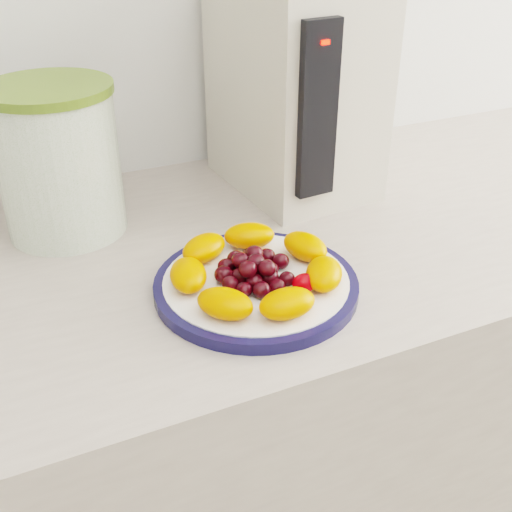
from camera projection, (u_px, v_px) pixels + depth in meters
name	position (u px, v px, depth m)	size (l,w,h in m)	color
counter	(267.00, 453.00, 1.15)	(3.50, 0.60, 0.90)	#B0A194
cabinet_face	(267.00, 464.00, 1.17)	(3.48, 0.58, 0.84)	brown
plate_rim	(256.00, 286.00, 0.79)	(0.25, 0.25, 0.01)	#12123C
plate_face	(256.00, 285.00, 0.79)	(0.23, 0.23, 0.02)	white
canister	(59.00, 165.00, 0.88)	(0.17, 0.17, 0.20)	#33610E
canister_lid	(46.00, 89.00, 0.83)	(0.17, 0.17, 0.01)	#587023
appliance_body	(294.00, 86.00, 0.99)	(0.19, 0.26, 0.33)	beige
appliance_panel	(317.00, 112.00, 0.87)	(0.06, 0.02, 0.24)	black
appliance_led	(325.00, 42.00, 0.81)	(0.01, 0.01, 0.01)	#FF0C05
fruit_plate	(256.00, 269.00, 0.78)	(0.22, 0.21, 0.04)	#FF6A00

